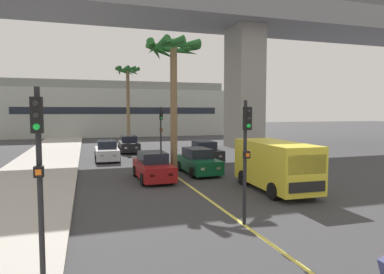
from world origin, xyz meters
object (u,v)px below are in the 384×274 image
object	(u,v)px
car_queue_fourth	(198,162)
palm_tree_mid_median	(173,63)
delivery_van	(275,164)
car_queue_third	(153,167)
palm_tree_near_median	(128,81)
traffic_light_left_sidewalk_corner	(39,157)
car_queue_front	(205,152)
traffic_light_median_far	(161,126)
traffic_light_median_near	(246,145)
car_queue_fifth	(129,145)
car_queue_second	(107,151)

from	to	relation	value
car_queue_fourth	palm_tree_mid_median	distance (m)	6.15
delivery_van	car_queue_third	bearing A→B (deg)	139.89
car_queue_third	palm_tree_near_median	world-z (taller)	palm_tree_near_median
car_queue_fourth	traffic_light_left_sidewalk_corner	size ratio (longest dim) A/B	0.99
car_queue_front	traffic_light_left_sidewalk_corner	xyz separation A→B (m)	(-9.67, -16.65, 2.14)
traffic_light_median_far	palm_tree_near_median	world-z (taller)	palm_tree_near_median
car_queue_front	traffic_light_median_far	xyz separation A→B (m)	(-3.18, 1.13, 1.99)
car_queue_third	traffic_light_left_sidewalk_corner	xyz separation A→B (m)	(-4.52, -10.79, 2.14)
car_queue_third	traffic_light_median_near	size ratio (longest dim) A/B	0.98
traffic_light_median_far	car_queue_fifth	bearing A→B (deg)	104.38
car_queue_fifth	traffic_light_left_sidewalk_corner	size ratio (longest dim) A/B	0.99
car_queue_fourth	traffic_light_median_near	distance (m)	9.96
traffic_light_left_sidewalk_corner	traffic_light_median_near	xyz separation A→B (m)	(6.04, 2.32, -0.15)
car_queue_third	traffic_light_left_sidewalk_corner	size ratio (longest dim) A/B	0.98
car_queue_front	car_queue_third	xyz separation A→B (m)	(-5.15, -5.86, 0.00)
delivery_van	traffic_light_left_sidewalk_corner	distance (m)	11.74
traffic_light_median_far	palm_tree_mid_median	world-z (taller)	palm_tree_mid_median
traffic_light_median_far	palm_tree_near_median	bearing A→B (deg)	94.70
car_queue_third	car_queue_front	bearing A→B (deg)	48.70
delivery_van	palm_tree_mid_median	world-z (taller)	palm_tree_mid_median
car_queue_third	palm_tree_mid_median	size ratio (longest dim) A/B	0.51
car_queue_fourth	palm_tree_mid_median	size ratio (longest dim) A/B	0.52
car_queue_fifth	traffic_light_median_far	world-z (taller)	traffic_light_median_far
car_queue_front	traffic_light_median_near	distance (m)	14.91
car_queue_front	car_queue_third	world-z (taller)	same
traffic_light_median_near	traffic_light_median_far	size ratio (longest dim) A/B	1.00
traffic_light_left_sidewalk_corner	palm_tree_mid_median	size ratio (longest dim) A/B	0.52
traffic_light_median_far	traffic_light_median_near	bearing A→B (deg)	-91.69
traffic_light_left_sidewalk_corner	traffic_light_median_far	distance (m)	18.93
palm_tree_mid_median	car_queue_fifth	bearing A→B (deg)	94.63
car_queue_fourth	car_queue_fifth	size ratio (longest dim) A/B	1.00
car_queue_fifth	palm_tree_near_median	xyz separation A→B (m)	(0.67, 5.85, 6.47)
car_queue_fourth	palm_tree_mid_median	bearing A→B (deg)	-160.23
delivery_van	traffic_light_median_far	bearing A→B (deg)	105.69
car_queue_second	traffic_light_left_sidewalk_corner	world-z (taller)	traffic_light_left_sidewalk_corner
car_queue_fourth	car_queue_fifth	world-z (taller)	same
delivery_van	palm_tree_near_median	size ratio (longest dim) A/B	0.60
traffic_light_median_near	delivery_van	bearing A→B (deg)	48.61
car_queue_third	car_queue_fourth	xyz separation A→B (m)	(3.05, 1.17, 0.00)
traffic_light_median_near	car_queue_front	bearing A→B (deg)	75.77
traffic_light_left_sidewalk_corner	traffic_light_median_far	xyz separation A→B (m)	(6.49, 17.78, -0.15)
car_queue_fifth	palm_tree_mid_median	distance (m)	14.32
car_queue_front	traffic_light_median_near	size ratio (longest dim) A/B	0.98
palm_tree_mid_median	traffic_light_median_near	bearing A→B (deg)	-88.88
traffic_light_median_near	car_queue_third	bearing A→B (deg)	100.13
palm_tree_near_median	traffic_light_median_far	bearing A→B (deg)	-85.30
delivery_van	traffic_light_median_near	size ratio (longest dim) A/B	1.26
delivery_van	palm_tree_near_median	distance (m)	24.83
car_queue_fifth	car_queue_fourth	bearing A→B (deg)	-77.44
car_queue_third	car_queue_fifth	size ratio (longest dim) A/B	1.00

